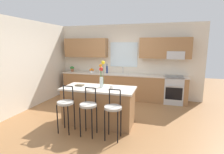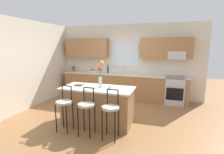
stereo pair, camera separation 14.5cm
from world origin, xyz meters
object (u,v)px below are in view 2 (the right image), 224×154
(mug_ceramic, at_px, (110,87))
(cookbook, at_px, (79,85))
(oven_range, at_px, (174,90))
(flower_vase, at_px, (100,74))
(kitchen_island, at_px, (98,105))
(fruit_bowl_oranges, at_px, (93,71))
(bar_stool_near, at_px, (64,104))
(potted_plant_small, at_px, (74,68))
(bar_stool_middle, at_px, (86,107))
(bar_stool_far, at_px, (111,110))
(bottle_olive_oil, at_px, (108,69))

(mug_ceramic, relative_size, cookbook, 0.45)
(oven_range, bearing_deg, flower_vase, -129.93)
(oven_range, distance_m, kitchen_island, 2.87)
(fruit_bowl_oranges, bearing_deg, bar_stool_near, -78.70)
(bar_stool_near, xyz_separation_m, fruit_bowl_oranges, (-0.56, 2.83, 0.34))
(oven_range, relative_size, potted_plant_small, 4.33)
(kitchen_island, height_order, bar_stool_middle, bar_stool_middle)
(oven_range, distance_m, bar_stool_far, 3.10)
(fruit_bowl_oranges, bearing_deg, bar_stool_middle, -68.47)
(bar_stool_far, xyz_separation_m, bottle_olive_oil, (-1.05, 2.82, 0.43))
(bar_stool_far, height_order, mug_ceramic, bar_stool_far)
(flower_vase, xyz_separation_m, cookbook, (-0.60, 0.01, -0.31))
(mug_ceramic, bearing_deg, bar_stool_far, -69.67)
(kitchen_island, xyz_separation_m, bottle_olive_oil, (-0.50, 2.20, 0.60))
(bar_stool_middle, height_order, mug_ceramic, bar_stool_middle)
(fruit_bowl_oranges, bearing_deg, bar_stool_far, -59.49)
(cookbook, height_order, bottle_olive_oil, bottle_olive_oil)
(kitchen_island, relative_size, bar_stool_near, 1.71)
(bar_stool_far, bearing_deg, mug_ceramic, 110.33)
(bottle_olive_oil, bearing_deg, potted_plant_small, 179.97)
(bar_stool_middle, xyz_separation_m, bottle_olive_oil, (-0.50, 2.82, 0.43))
(kitchen_island, relative_size, bottle_olive_oil, 5.06)
(oven_range, xyz_separation_m, potted_plant_small, (-3.82, 0.03, 0.58))
(potted_plant_small, bearing_deg, bottle_olive_oil, -0.03)
(oven_range, height_order, fruit_bowl_oranges, fruit_bowl_oranges)
(potted_plant_small, bearing_deg, bar_stool_middle, -55.35)
(kitchen_island, bearing_deg, fruit_bowl_oranges, 116.80)
(bar_stool_near, bearing_deg, flower_vase, 46.00)
(bar_stool_far, distance_m, flower_vase, 1.01)
(bar_stool_near, xyz_separation_m, flower_vase, (0.62, 0.65, 0.61))
(kitchen_island, xyz_separation_m, fruit_bowl_oranges, (-1.11, 2.21, 0.51))
(bar_stool_middle, bearing_deg, oven_range, 56.18)
(bar_stool_middle, bearing_deg, fruit_bowl_oranges, 111.53)
(potted_plant_small, bearing_deg, kitchen_island, -48.49)
(bar_stool_near, distance_m, bottle_olive_oil, 2.85)
(bar_stool_far, distance_m, cookbook, 1.30)
(bar_stool_far, distance_m, bottle_olive_oil, 3.04)
(fruit_bowl_oranges, height_order, bottle_olive_oil, bottle_olive_oil)
(kitchen_island, xyz_separation_m, bar_stool_middle, (0.00, -0.62, 0.17))
(bar_stool_far, xyz_separation_m, flower_vase, (-0.48, 0.65, 0.61))
(bar_stool_near, height_order, fruit_bowl_oranges, fruit_bowl_oranges)
(flower_vase, bearing_deg, bar_stool_near, -134.00)
(cookbook, distance_m, potted_plant_small, 2.59)
(kitchen_island, xyz_separation_m, mug_ceramic, (0.35, -0.07, 0.50))
(oven_range, height_order, potted_plant_small, potted_plant_small)
(flower_vase, bearing_deg, bar_stool_middle, -96.48)
(bar_stool_middle, height_order, bottle_olive_oil, bottle_olive_oil)
(kitchen_island, xyz_separation_m, bar_stool_near, (-0.55, -0.62, 0.17))
(kitchen_island, height_order, mug_ceramic, mug_ceramic)
(oven_range, height_order, bottle_olive_oil, bottle_olive_oil)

